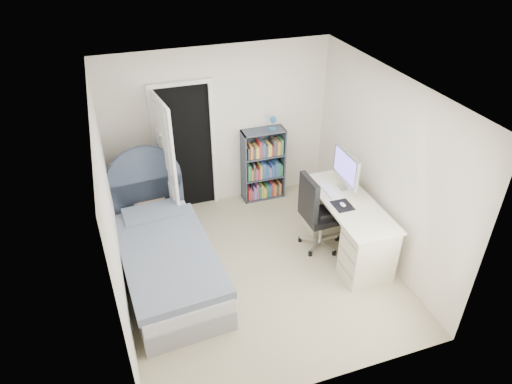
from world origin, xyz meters
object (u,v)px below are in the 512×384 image
object	(u,v)px
bed	(166,256)
floor_lamp	(166,189)
nightstand	(148,203)
desk	(346,223)
office_chair	(317,210)
bookcase	(263,167)

from	to	relation	value
bed	floor_lamp	xyz separation A→B (m)	(0.21, 1.10, 0.31)
nightstand	desk	world-z (taller)	desk
desk	office_chair	distance (m)	0.46
nightstand	floor_lamp	world-z (taller)	floor_lamp
nightstand	bookcase	bearing A→B (deg)	7.17
nightstand	bed	bearing A→B (deg)	-87.00
bed	nightstand	distance (m)	1.14
bookcase	desk	size ratio (longest dim) A/B	0.86
bed	nightstand	size ratio (longest dim) A/B	3.67
office_chair	bed	bearing A→B (deg)	177.73
bookcase	desk	xyz separation A→B (m)	(0.63, -1.63, -0.12)
bookcase	desk	world-z (taller)	bookcase
nightstand	office_chair	bearing A→B (deg)	-29.91
office_chair	bookcase	bearing A→B (deg)	99.76
bookcase	bed	bearing A→B (deg)	-142.83
floor_lamp	nightstand	bearing A→B (deg)	173.25
nightstand	desk	bearing A→B (deg)	-29.21
bed	floor_lamp	size ratio (longest dim) A/B	1.52
floor_lamp	desk	size ratio (longest dim) A/B	0.93
floor_lamp	office_chair	size ratio (longest dim) A/B	1.34
bookcase	office_chair	distance (m)	1.48
bed	desk	xyz separation A→B (m)	(2.43, -0.26, 0.12)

